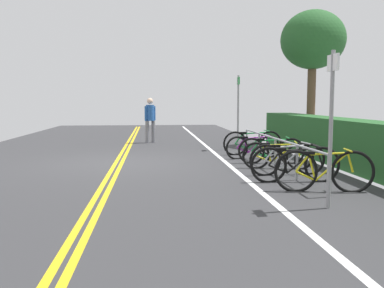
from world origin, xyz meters
TOP-DOWN VIEW (x-y plane):
  - ground_plane at (0.00, 0.00)m, footprint 33.71×10.16m
  - centre_line_yellow_inner at (0.00, -0.08)m, footprint 30.34×0.10m
  - centre_line_yellow_outer at (0.00, 0.08)m, footprint 30.34×0.10m
  - bike_lane_stripe_white at (0.00, 2.79)m, footprint 30.34×0.12m
  - bike_rack at (1.24, 3.79)m, footprint 6.07×0.05m
  - bicycle_0 at (-1.31, 3.86)m, footprint 0.46×1.82m
  - bicycle_1 at (-0.49, 3.68)m, footprint 0.51×1.63m
  - bicycle_2 at (0.48, 3.92)m, footprint 0.46×1.70m
  - bicycle_3 at (1.30, 3.83)m, footprint 0.54×1.65m
  - bicycle_4 at (2.13, 3.80)m, footprint 0.46×1.73m
  - bicycle_5 at (2.92, 3.69)m, footprint 0.46×1.81m
  - bicycle_6 at (3.83, 3.90)m, footprint 0.47×1.74m
  - pedestrian at (-5.11, 0.80)m, footprint 0.33×0.41m
  - sign_post_near at (-2.56, 3.67)m, footprint 0.36×0.06m
  - sign_post_far at (4.94, 3.50)m, footprint 0.36×0.06m
  - tree_near_left at (-3.69, 6.58)m, footprint 2.27×2.27m

SIDE VIEW (x-z plane):
  - ground_plane at x=0.00m, z-range -0.05..0.00m
  - centre_line_yellow_inner at x=0.00m, z-range 0.00..0.00m
  - centre_line_yellow_outer at x=0.00m, z-range 0.00..0.00m
  - bike_lane_stripe_white at x=0.00m, z-range 0.00..0.00m
  - bicycle_3 at x=1.30m, z-range -0.02..0.65m
  - bicycle_1 at x=-0.49m, z-range -0.02..0.66m
  - bicycle_2 at x=0.48m, z-range -0.02..0.69m
  - bicycle_4 at x=2.13m, z-range -0.02..0.71m
  - bicycle_0 at x=-1.31m, z-range -0.02..0.73m
  - bicycle_5 at x=2.92m, z-range -0.02..0.73m
  - bicycle_6 at x=3.83m, z-range -0.02..0.77m
  - bike_rack at x=1.24m, z-range 0.19..0.93m
  - pedestrian at x=-5.11m, z-range 0.13..1.84m
  - sign_post_far at x=4.94m, z-range 0.23..2.57m
  - sign_post_near at x=-2.56m, z-range 0.24..2.67m
  - tree_near_left at x=-3.69m, z-range 1.31..6.10m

